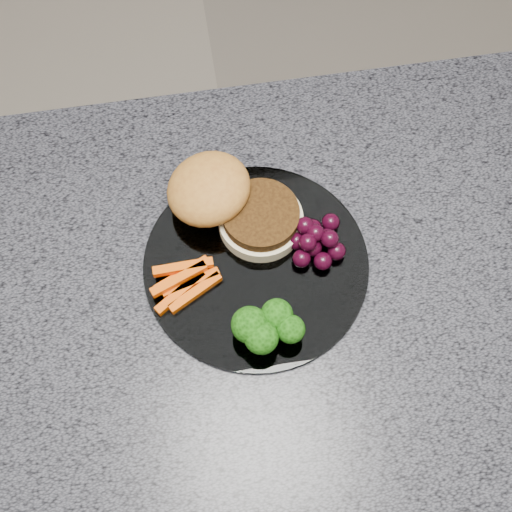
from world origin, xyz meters
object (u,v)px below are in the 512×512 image
Objects in this scene: plate at (256,264)px; grape_bunch at (314,240)px; island_cabinet at (282,394)px; burger at (227,201)px.

plate is 3.41× the size of grape_bunch.
plate reaches higher than island_cabinet.
grape_bunch is (0.07, 0.01, 0.02)m from plate.
grape_bunch reaches higher than plate.
burger is (-0.06, 0.12, 0.50)m from island_cabinet.
island_cabinet is 4.62× the size of plate.
burger reaches higher than plate.
island_cabinet is at bearing -47.38° from plate.
plate is (-0.04, 0.04, 0.47)m from island_cabinet.
burger is 2.41× the size of grape_bunch.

